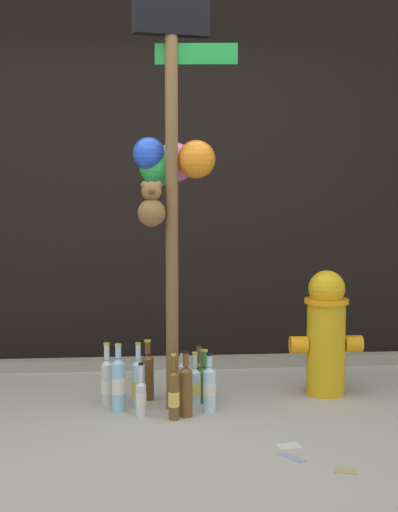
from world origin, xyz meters
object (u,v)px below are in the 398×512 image
Objects in this scene: memorial_post at (170,146)px; fire_hydrant at (326,332)px; bottle_9 at (182,380)px; bottle_10 at (204,382)px; bottle_8 at (186,389)px; bottle_1 at (107,381)px; bottle_2 at (199,376)px; bottle_11 at (118,384)px; bottle_5 at (195,386)px; bottle_6 at (210,388)px; bottle_0 at (148,375)px; bottle_4 at (138,383)px; bottle_7 at (174,394)px; bottle_3 at (141,396)px.

memorial_post is 1.54m from fire_hydrant.
bottle_9 is 0.14m from bottle_10.
memorial_post is 1.42m from bottle_8.
fire_hydrant is 2.08× the size of bottle_8.
bottle_2 is at bearing 13.44° from bottle_1.
bottle_2 is (-0.81, 0.04, -0.28)m from fire_hydrant.
memorial_post is at bearing 18.22° from bottle_11.
bottle_5 is at bearing -101.04° from bottle_2.
bottle_0 is at bearing 140.25° from bottle_6.
bottle_5 is (0.34, -0.01, -0.02)m from bottle_4.
bottle_7 is at bearing -89.72° from memorial_post.
bottle_7 is at bearing -30.86° from bottle_11.
bottle_11 is (0.07, -0.16, 0.02)m from bottle_1.
bottle_1 is at bearing 138.24° from bottle_7.
bottle_3 is at bearing -130.62° from bottle_9.
bottle_1 is 0.94× the size of bottle_11.
bottle_4 is at bearing 161.43° from bottle_6.
bottle_11 is at bearing -65.26° from bottle_1.
bottle_3 is (-0.05, -0.35, -0.04)m from bottle_0.
fire_hydrant is 0.97m from bottle_9.
bottle_3 is 0.80× the size of bottle_4.
bottle_9 is (-0.92, -0.07, -0.27)m from fire_hydrant.
fire_hydrant is 2.40× the size of bottle_2.
bottle_11 is (-0.18, -0.23, 0.01)m from bottle_0.
bottle_11 is (-0.32, 0.19, 0.02)m from bottle_7.
bottle_6 is (0.03, -0.36, 0.02)m from bottle_2.
bottle_2 is at bearing 44.65° from bottle_9.
bottle_7 is 0.94× the size of bottle_11.
bottle_1 is 1.19× the size of bottle_9.
bottle_1 is (-0.25, -0.07, -0.02)m from bottle_0.
bottle_5 is 0.10m from bottle_10.
bottle_7 reaches higher than bottle_1.
bottle_0 is 1.14× the size of bottle_10.
bottle_4 is 0.29m from bottle_9.
bottle_1 is at bearing 159.73° from bottle_6.
memorial_post is at bearing -171.45° from fire_hydrant.
fire_hydrant is at bearing 3.92° from bottle_1.
fire_hydrant is 2.03× the size of bottle_4.
bottle_4 is at bearing -171.13° from bottle_10.
bottle_8 is at bearing -157.26° from fire_hydrant.
bottle_5 is 0.15m from bottle_6.
bottle_8 is (0.27, -0.21, 0.01)m from bottle_4.
bottle_8 is (0.21, -0.36, 0.00)m from bottle_0.
bottle_4 is at bearing 32.38° from bottle_11.
bottle_7 is 1.15× the size of bottle_10.
bottle_4 is 0.33m from bottle_7.
bottle_6 reaches higher than bottle_5.
bottle_6 is at bearing -157.76° from fire_hydrant.
fire_hydrant is 0.86m from bottle_2.
fire_hydrant is at bearing 22.74° from bottle_8.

